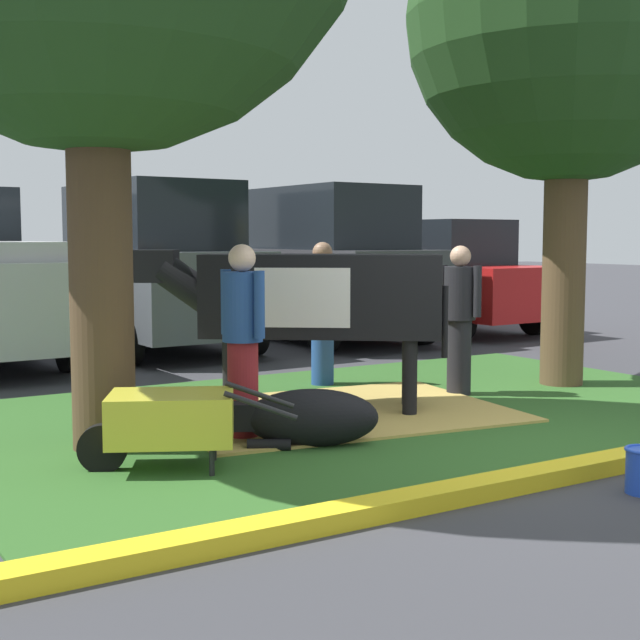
% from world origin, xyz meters
% --- Properties ---
extents(ground_plane, '(80.00, 80.00, 0.00)m').
position_xyz_m(ground_plane, '(0.00, 0.00, 0.00)').
color(ground_plane, '#38383D').
extents(grass_island, '(8.00, 5.11, 0.02)m').
position_xyz_m(grass_island, '(-0.07, 1.91, 0.01)').
color(grass_island, '#2D5B23').
rests_on(grass_island, ground).
extents(curb_yellow, '(9.20, 0.24, 0.12)m').
position_xyz_m(curb_yellow, '(-0.07, -0.79, 0.06)').
color(curb_yellow, yellow).
rests_on(curb_yellow, ground).
extents(hay_bedding, '(3.48, 2.79, 0.04)m').
position_xyz_m(hay_bedding, '(-0.47, 2.00, 0.03)').
color(hay_bedding, tan).
rests_on(hay_bedding, ground).
extents(shade_tree_right, '(3.69, 3.69, 6.02)m').
position_xyz_m(shade_tree_right, '(2.68, 2.06, 4.14)').
color(shade_tree_right, brown).
rests_on(shade_tree_right, ground).
extents(cow_holstein, '(2.73, 2.18, 1.59)m').
position_xyz_m(cow_holstein, '(-0.60, 2.27, 1.14)').
color(cow_holstein, black).
rests_on(cow_holstein, ground).
extents(calf_lying, '(1.29, 0.95, 0.48)m').
position_xyz_m(calf_lying, '(-1.38, 1.02, 0.24)').
color(calf_lying, black).
rests_on(calf_lying, ground).
extents(person_handler, '(0.34, 0.52, 1.63)m').
position_xyz_m(person_handler, '(1.22, 2.17, 0.87)').
color(person_handler, black).
rests_on(person_handler, ground).
extents(person_visitor_near, '(0.43, 0.37, 1.66)m').
position_xyz_m(person_visitor_near, '(0.31, 3.49, 0.89)').
color(person_visitor_near, '#23478C').
rests_on(person_visitor_near, ground).
extents(person_visitor_far, '(0.34, 0.52, 1.66)m').
position_xyz_m(person_visitor_far, '(-1.73, 1.50, 0.89)').
color(person_visitor_far, maroon).
rests_on(person_visitor_far, ground).
extents(wheelbarrow, '(1.55, 1.10, 0.63)m').
position_xyz_m(wheelbarrow, '(-2.64, 0.91, 0.39)').
color(wheelbarrow, gold).
rests_on(wheelbarrow, ground).
extents(suv_black, '(2.23, 4.66, 2.52)m').
position_xyz_m(suv_black, '(-0.13, 7.77, 1.27)').
color(suv_black, '#4C5156').
rests_on(suv_black, ground).
extents(suv_dark_grey, '(2.23, 4.66, 2.52)m').
position_xyz_m(suv_dark_grey, '(2.74, 7.46, 1.27)').
color(suv_dark_grey, '#3D3D42').
rests_on(suv_dark_grey, ground).
extents(sedan_blue, '(2.13, 4.45, 2.02)m').
position_xyz_m(sedan_blue, '(5.40, 7.49, 0.98)').
color(sedan_blue, red).
rests_on(sedan_blue, ground).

